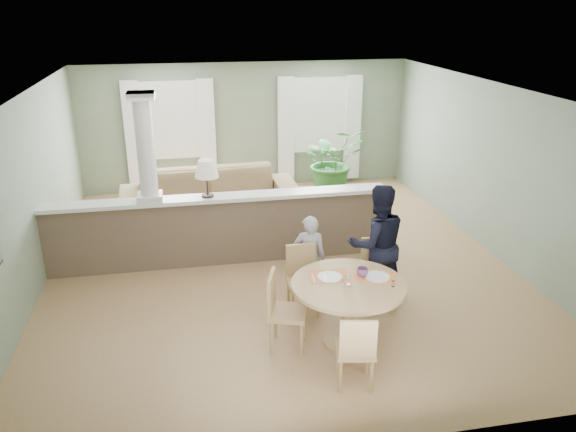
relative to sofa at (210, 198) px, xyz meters
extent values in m
plane|color=tan|center=(0.94, -2.00, -0.47)|extent=(8.00, 8.00, 0.00)
cube|color=gray|center=(0.94, 2.00, 0.88)|extent=(7.00, 0.02, 2.70)
cube|color=gray|center=(-2.56, -2.00, 0.88)|extent=(0.02, 8.00, 2.70)
cube|color=gray|center=(4.44, -2.00, 0.88)|extent=(0.02, 8.00, 2.70)
cube|color=gray|center=(0.94, -6.00, 0.88)|extent=(7.00, 0.02, 2.70)
cube|color=white|center=(0.94, -2.00, 2.23)|extent=(7.00, 8.00, 0.02)
cube|color=white|center=(-0.66, 1.97, 1.08)|extent=(1.10, 0.02, 1.50)
cube|color=white|center=(-0.66, 1.95, 1.08)|extent=(1.22, 0.04, 1.62)
cube|color=white|center=(2.54, 1.97, 1.08)|extent=(1.10, 0.02, 1.50)
cube|color=white|center=(2.54, 1.95, 1.08)|extent=(1.22, 0.04, 1.62)
cube|color=silver|center=(-1.41, 1.88, 0.78)|extent=(0.35, 0.10, 2.30)
cube|color=silver|center=(0.09, 1.88, 0.78)|extent=(0.35, 0.10, 2.30)
cube|color=silver|center=(1.79, 1.88, 0.78)|extent=(0.35, 0.10, 2.30)
cube|color=silver|center=(3.29, 1.88, 0.78)|extent=(0.35, 0.10, 2.30)
cube|color=brown|center=(0.04, -1.80, 0.05)|extent=(5.20, 0.22, 1.05)
cube|color=white|center=(0.04, -1.80, 0.61)|extent=(5.32, 0.36, 0.06)
cube|color=white|center=(-0.96, -1.80, 0.69)|extent=(0.36, 0.36, 0.10)
cylinder|color=white|center=(-0.96, -1.80, 1.43)|extent=(0.26, 0.26, 1.39)
cube|color=white|center=(-0.96, -1.80, 2.18)|extent=(0.38, 0.38, 0.10)
cylinder|color=black|center=(-0.11, -1.80, 0.65)|extent=(0.18, 0.18, 0.03)
cylinder|color=black|center=(-0.11, -1.80, 0.81)|extent=(0.03, 0.03, 0.28)
cone|color=beige|center=(-0.11, -1.80, 1.08)|extent=(0.36, 0.36, 0.26)
imported|color=olive|center=(0.00, 0.00, 0.00)|extent=(3.30, 1.41, 0.95)
imported|color=#276026|center=(2.66, 1.20, 0.24)|extent=(1.48, 1.35, 1.43)
cylinder|color=tan|center=(1.35, -4.35, -0.45)|extent=(0.57, 0.57, 0.04)
cylinder|color=tan|center=(1.35, -4.35, -0.07)|extent=(0.15, 0.15, 0.73)
cylinder|color=tan|center=(1.35, -4.35, 0.32)|extent=(1.35, 1.35, 0.04)
cube|color=red|center=(1.17, -4.14, 0.34)|extent=(0.51, 0.39, 0.01)
cube|color=red|center=(1.71, -4.25, 0.34)|extent=(0.58, 0.52, 0.01)
cylinder|color=white|center=(1.17, -4.17, 0.35)|extent=(0.29, 0.29, 0.01)
cylinder|color=white|center=(1.73, -4.27, 0.35)|extent=(0.29, 0.29, 0.01)
cylinder|color=white|center=(1.33, -4.37, 0.39)|extent=(0.08, 0.08, 0.10)
cube|color=silver|center=(1.10, -4.22, 0.36)|extent=(0.03, 0.20, 0.00)
cube|color=silver|center=(0.97, -4.17, 0.35)|extent=(0.03, 0.24, 0.00)
cylinder|color=white|center=(1.83, -4.52, 0.38)|extent=(0.04, 0.04, 0.07)
cylinder|color=silver|center=(1.83, -4.52, 0.42)|extent=(0.04, 0.04, 0.01)
imported|color=#2556AE|center=(1.56, -4.21, 0.39)|extent=(0.14, 0.14, 0.11)
cube|color=tan|center=(0.99, -3.54, -0.04)|extent=(0.41, 0.41, 0.05)
cylinder|color=tan|center=(0.82, -3.70, -0.26)|extent=(0.04, 0.04, 0.42)
cylinder|color=tan|center=(1.15, -3.71, -0.26)|extent=(0.04, 0.04, 0.42)
cylinder|color=tan|center=(0.82, -3.37, -0.26)|extent=(0.04, 0.04, 0.42)
cylinder|color=tan|center=(1.16, -3.38, -0.26)|extent=(0.04, 0.04, 0.42)
cube|color=tan|center=(0.99, -3.35, 0.21)|extent=(0.39, 0.04, 0.45)
cube|color=tan|center=(1.99, -3.62, -0.02)|extent=(0.47, 0.47, 0.05)
cylinder|color=tan|center=(1.80, -3.77, -0.25)|extent=(0.04, 0.04, 0.44)
cylinder|color=tan|center=(2.14, -3.81, -0.25)|extent=(0.04, 0.04, 0.44)
cylinder|color=tan|center=(1.84, -3.42, -0.25)|extent=(0.04, 0.04, 0.44)
cylinder|color=tan|center=(2.18, -3.46, -0.25)|extent=(0.04, 0.04, 0.44)
cube|color=tan|center=(2.01, -3.42, 0.24)|extent=(0.41, 0.09, 0.47)
cube|color=tan|center=(1.21, -5.10, -0.04)|extent=(0.47, 0.47, 0.05)
cylinder|color=tan|center=(1.40, -4.97, -0.27)|extent=(0.04, 0.04, 0.41)
cylinder|color=tan|center=(1.08, -4.91, -0.27)|extent=(0.04, 0.04, 0.41)
cylinder|color=tan|center=(1.34, -5.29, -0.27)|extent=(0.04, 0.04, 0.41)
cylinder|color=tan|center=(1.02, -5.23, -0.27)|extent=(0.04, 0.04, 0.41)
cube|color=tan|center=(1.18, -5.28, 0.20)|extent=(0.38, 0.11, 0.44)
cube|color=tan|center=(0.64, -4.29, -0.01)|extent=(0.54, 0.54, 0.05)
cylinder|color=tan|center=(0.76, -4.51, -0.25)|extent=(0.04, 0.04, 0.44)
cylinder|color=tan|center=(0.86, -4.17, -0.25)|extent=(0.04, 0.04, 0.44)
cylinder|color=tan|center=(0.42, -4.40, -0.25)|extent=(0.04, 0.04, 0.44)
cylinder|color=tan|center=(0.53, -4.07, -0.25)|extent=(0.04, 0.04, 0.44)
cube|color=tan|center=(0.46, -4.23, 0.25)|extent=(0.16, 0.41, 0.47)
imported|color=#98999D|center=(1.16, -3.17, 0.14)|extent=(0.50, 0.39, 1.22)
imported|color=black|center=(2.03, -3.40, 0.36)|extent=(0.82, 0.64, 1.68)
camera|label=1|loc=(-0.44, -9.91, 3.41)|focal=35.00mm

